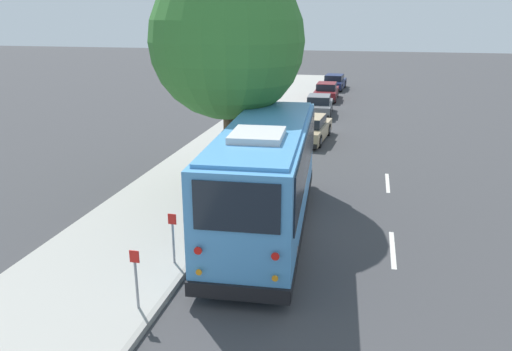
# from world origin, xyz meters

# --- Properties ---
(ground_plane) EXTENTS (160.00, 160.00, 0.00)m
(ground_plane) POSITION_xyz_m (0.00, 0.00, 0.00)
(ground_plane) COLOR #3D3D3F
(sidewalk_slab) EXTENTS (80.00, 4.35, 0.15)m
(sidewalk_slab) POSITION_xyz_m (0.00, 4.35, 0.07)
(sidewalk_slab) COLOR #A3A099
(sidewalk_slab) RESTS_ON ground
(curb_strip) EXTENTS (80.00, 0.14, 0.15)m
(curb_strip) POSITION_xyz_m (0.00, 2.10, 0.07)
(curb_strip) COLOR gray
(curb_strip) RESTS_ON ground
(shuttle_bus) EXTENTS (9.15, 3.12, 3.46)m
(shuttle_bus) POSITION_xyz_m (-0.12, 0.65, 1.85)
(shuttle_bus) COLOR #4C93D1
(shuttle_bus) RESTS_ON ground
(parked_sedan_tan) EXTENTS (4.61, 2.08, 1.32)m
(parked_sedan_tan) POSITION_xyz_m (11.63, 0.77, 0.62)
(parked_sedan_tan) COLOR tan
(parked_sedan_tan) RESTS_ON ground
(parked_sedan_gray) EXTENTS (4.31, 1.81, 1.30)m
(parked_sedan_gray) POSITION_xyz_m (18.84, 0.99, 0.60)
(parked_sedan_gray) COLOR slate
(parked_sedan_gray) RESTS_ON ground
(parked_sedan_maroon) EXTENTS (4.49, 1.74, 1.32)m
(parked_sedan_maroon) POSITION_xyz_m (25.01, 1.05, 0.61)
(parked_sedan_maroon) COLOR maroon
(parked_sedan_maroon) RESTS_ON ground
(parked_sedan_navy) EXTENTS (4.54, 1.95, 1.28)m
(parked_sedan_navy) POSITION_xyz_m (30.97, 0.89, 0.59)
(parked_sedan_navy) COLOR #19234C
(parked_sedan_navy) RESTS_ON ground
(street_tree) EXTENTS (5.52, 5.52, 8.89)m
(street_tree) POSITION_xyz_m (3.65, 2.81, 5.83)
(street_tree) COLOR brown
(street_tree) RESTS_ON sidewalk_slab
(sign_post_near) EXTENTS (0.06, 0.22, 1.39)m
(sign_post_near) POSITION_xyz_m (-5.15, 2.49, 0.87)
(sign_post_near) COLOR gray
(sign_post_near) RESTS_ON sidewalk_slab
(sign_post_far) EXTENTS (0.06, 0.22, 1.37)m
(sign_post_far) POSITION_xyz_m (-3.00, 2.49, 0.86)
(sign_post_far) COLOR gray
(sign_post_far) RESTS_ON sidewalk_slab
(fire_hydrant) EXTENTS (0.22, 0.22, 0.81)m
(fire_hydrant) POSITION_xyz_m (7.08, 2.47, 0.55)
(fire_hydrant) COLOR gold
(fire_hydrant) RESTS_ON sidewalk_slab
(lane_stripe_mid) EXTENTS (2.40, 0.14, 0.01)m
(lane_stripe_mid) POSITION_xyz_m (-0.62, -3.14, 0.00)
(lane_stripe_mid) COLOR silver
(lane_stripe_mid) RESTS_ON ground
(lane_stripe_ahead) EXTENTS (2.40, 0.14, 0.01)m
(lane_stripe_ahead) POSITION_xyz_m (5.38, -3.14, 0.00)
(lane_stripe_ahead) COLOR silver
(lane_stripe_ahead) RESTS_ON ground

